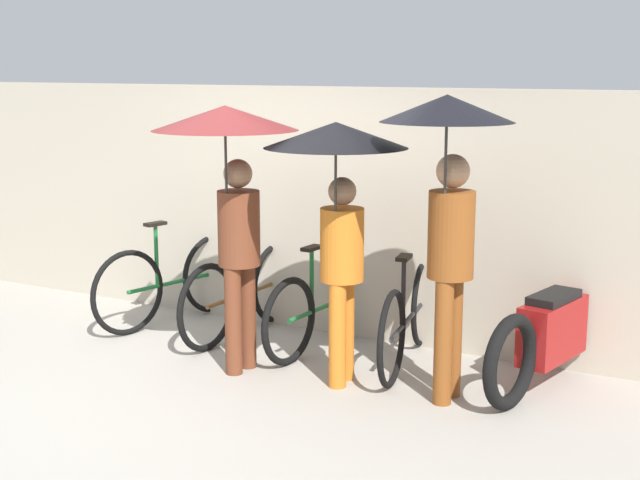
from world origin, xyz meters
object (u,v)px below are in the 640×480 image
at_px(pedestrian_trailing, 449,173).
at_px(pedestrian_center, 338,179).
at_px(parked_bicycle_3, 409,317).
at_px(parked_bicycle_1, 244,292).
at_px(pedestrian_leading, 230,161).
at_px(parked_bicycle_0, 173,281).
at_px(parked_bicycle_2, 324,305).
at_px(motorcycle, 552,334).

bearing_deg(pedestrian_trailing, pedestrian_center, 5.99).
height_order(parked_bicycle_3, pedestrian_trailing, pedestrian_trailing).
xyz_separation_m(parked_bicycle_1, pedestrian_leading, (0.47, -0.88, 1.25)).
relative_size(pedestrian_leading, pedestrian_trailing, 0.95).
xyz_separation_m(parked_bicycle_0, pedestrian_trailing, (2.88, -0.71, 1.22)).
distance_m(parked_bicycle_2, parked_bicycle_3, 0.78).
relative_size(parked_bicycle_0, parked_bicycle_1, 0.98).
xyz_separation_m(parked_bicycle_1, pedestrian_center, (1.30, -0.76, 1.16)).
bearing_deg(motorcycle, parked_bicycle_3, 105.38).
height_order(parked_bicycle_1, pedestrian_center, pedestrian_center).
bearing_deg(parked_bicycle_0, pedestrian_leading, -111.58).
relative_size(parked_bicycle_2, pedestrian_trailing, 0.79).
bearing_deg(pedestrian_trailing, parked_bicycle_0, -12.60).
distance_m(parked_bicycle_1, pedestrian_center, 1.90).
height_order(pedestrian_leading, pedestrian_center, pedestrian_leading).
bearing_deg(pedestrian_leading, parked_bicycle_2, -104.59).
distance_m(parked_bicycle_0, parked_bicycle_3, 2.34).
height_order(parked_bicycle_2, pedestrian_leading, pedestrian_leading).
bearing_deg(motorcycle, parked_bicycle_0, 102.14).
bearing_deg(parked_bicycle_2, parked_bicycle_0, 94.50).
height_order(parked_bicycle_1, pedestrian_trailing, pedestrian_trailing).
distance_m(parked_bicycle_0, pedestrian_center, 2.50).
distance_m(parked_bicycle_1, parked_bicycle_2, 0.78).
bearing_deg(parked_bicycle_1, pedestrian_center, -116.70).
bearing_deg(motorcycle, pedestrian_leading, 124.62).
height_order(parked_bicycle_1, motorcycle, parked_bicycle_1).
bearing_deg(pedestrian_center, motorcycle, -156.71).
height_order(parked_bicycle_3, pedestrian_leading, pedestrian_leading).
height_order(parked_bicycle_0, motorcycle, parked_bicycle_0).
distance_m(parked_bicycle_2, pedestrian_leading, 1.58).
bearing_deg(motorcycle, pedestrian_trailing, 154.18).
height_order(parked_bicycle_1, parked_bicycle_2, parked_bicycle_2).
bearing_deg(pedestrian_leading, parked_bicycle_1, -57.48).
height_order(pedestrian_leading, motorcycle, pedestrian_leading).
relative_size(parked_bicycle_0, pedestrian_leading, 0.84).
distance_m(parked_bicycle_3, pedestrian_leading, 1.87).
distance_m(pedestrian_leading, pedestrian_center, 0.84).
bearing_deg(parked_bicycle_2, parked_bicycle_3, -88.17).
height_order(pedestrian_leading, pedestrian_trailing, pedestrian_trailing).
height_order(pedestrian_trailing, motorcycle, pedestrian_trailing).
bearing_deg(pedestrian_leading, motorcycle, -152.77).
relative_size(parked_bicycle_3, pedestrian_trailing, 0.83).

